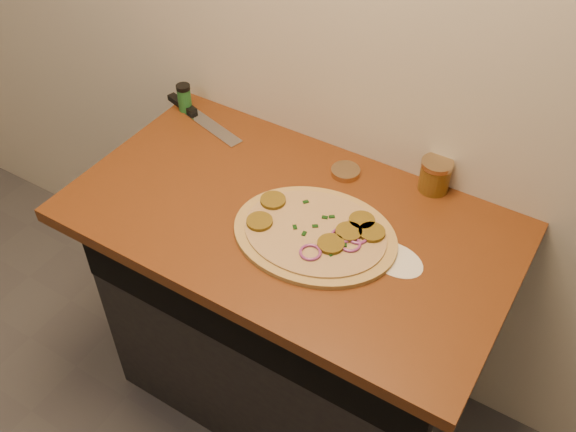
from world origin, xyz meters
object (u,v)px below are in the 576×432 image
Objects in this scene: pizza at (316,233)px; chefs_knife at (197,115)px; spice_shaker at (184,98)px; salsa_jar at (435,175)px.

pizza reaches higher than chefs_knife.
chefs_knife is 0.07m from spice_shaker.
pizza is 0.71m from spice_shaker.
spice_shaker reaches higher than pizza.
pizza is at bearing -23.32° from spice_shaker.
pizza is 5.23× the size of spice_shaker.
salsa_jar reaches higher than pizza.
spice_shaker is at bearing -176.22° from salsa_jar.
salsa_jar is at bearing 5.03° from chefs_knife.
salsa_jar is at bearing 61.12° from pizza.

